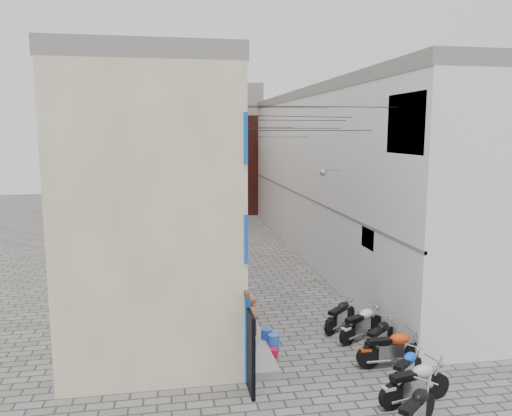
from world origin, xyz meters
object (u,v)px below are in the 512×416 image
motorcycle_d (392,347)px  motorcycle_g (340,313)px  motorcycle_a (416,408)px  person_a (252,322)px  person_b (239,280)px  water_jug_far (267,337)px  motorcycle_b (415,381)px  red_crate (271,353)px  motorcycle_f (362,322)px  motorcycle_c (407,366)px  motorcycle_e (380,334)px  water_jug_near (274,343)px

motorcycle_d → motorcycle_g: (-0.51, 2.95, -0.06)m
motorcycle_a → person_a: bearing=175.6°
person_b → water_jug_far: bearing=-149.9°
motorcycle_b → motorcycle_d: size_ratio=0.99×
red_crate → person_a: bearing=170.2°
motorcycle_d → motorcycle_f: 2.01m
motorcycle_a → motorcycle_b: (0.55, 1.08, 0.04)m
motorcycle_f → water_jug_far: 3.20m
motorcycle_c → motorcycle_d: 1.04m
motorcycle_d → motorcycle_e: 1.07m
motorcycle_f → water_jug_far: motorcycle_f is taller
red_crate → motorcycle_e: bearing=-3.4°
motorcycle_e → motorcycle_f: motorcycle_f is taller
motorcycle_f → water_jug_far: (-3.19, 0.00, -0.31)m
motorcycle_d → motorcycle_e: bearing=175.8°
motorcycle_g → red_crate: size_ratio=5.04×
motorcycle_f → red_crate: bearing=-106.3°
water_jug_near → motorcycle_e: bearing=-9.3°
motorcycle_c → motorcycle_d: (0.06, 1.03, 0.11)m
motorcycle_g → red_crate: 3.29m
motorcycle_d → water_jug_far: size_ratio=3.71×
motorcycle_e → water_jug_far: size_ratio=3.25×
person_a → person_b: 4.84m
motorcycle_c → person_b: (-3.53, 7.21, 0.44)m
motorcycle_f → water_jug_near: (-3.05, -0.41, -0.32)m
motorcycle_c → water_jug_far: size_ratio=3.07×
motorcycle_e → person_a: person_a is taller
motorcycle_d → person_a: (-3.87, 1.36, 0.48)m
motorcycle_a → red_crate: motorcycle_a is taller
motorcycle_b → motorcycle_d: 1.99m
motorcycle_d → water_jug_far: 3.88m
motorcycle_c → motorcycle_f: bearing=142.5°
water_jug_near → motorcycle_g: bearing=27.2°
motorcycle_c → motorcycle_e: (0.16, 2.09, 0.03)m
motorcycle_f → person_b: 5.44m
motorcycle_c → motorcycle_g: bearing=147.9°
person_a → water_jug_far: person_a is taller
motorcycle_a → person_a: (-3.02, 4.41, 0.53)m
motorcycle_a → person_b: size_ratio=1.39×
motorcycle_c → person_a: size_ratio=1.04×
motorcycle_e → water_jug_near: (-3.26, 0.53, -0.26)m
motorcycle_a → person_b: 9.64m
motorcycle_b → person_b: bearing=-169.9°
motorcycle_g → water_jug_near: size_ratio=3.51×
person_a → person_b: bearing=3.6°
motorcycle_b → motorcycle_f: motorcycle_b is taller
person_b → motorcycle_a: bearing=-137.3°
motorcycle_d → person_b: (-3.59, 6.18, 0.34)m
motorcycle_c → water_jug_far: motorcycle_c is taller
person_a → motorcycle_f: bearing=-73.2°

